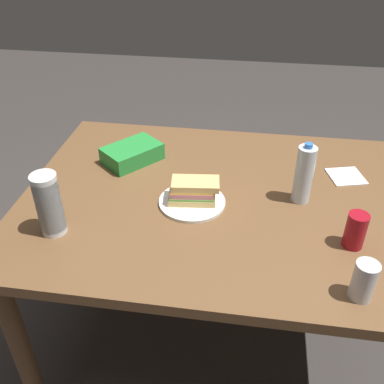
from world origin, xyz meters
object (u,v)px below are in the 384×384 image
soda_can_silver (364,281)px  dining_table (218,215)px  chip_bag (132,153)px  plastic_cup_stack (49,204)px  sandwich (193,191)px  soda_can_red (356,230)px  water_bottle_tall (304,174)px  paper_plate (192,202)px

soda_can_silver → dining_table: bearing=135.7°
chip_bag → plastic_cup_stack: bearing=-155.5°
dining_table → soda_can_silver: 0.63m
dining_table → sandwich: size_ratio=7.73×
plastic_cup_stack → soda_can_red: bearing=4.4°
sandwich → plastic_cup_stack: bearing=-152.5°
water_bottle_tall → plastic_cup_stack: 0.88m
water_bottle_tall → plastic_cup_stack: size_ratio=1.06×
plastic_cup_stack → water_bottle_tall: bearing=20.4°
soda_can_red → chip_bag: size_ratio=0.53×
soda_can_silver → plastic_cup_stack: bearing=171.4°
dining_table → paper_plate: bearing=-147.8°
water_bottle_tall → soda_can_silver: 0.48m
soda_can_silver → paper_plate: bearing=145.2°
dining_table → soda_can_red: 0.52m
plastic_cup_stack → soda_can_silver: 0.98m
sandwich → chip_bag: sandwich is taller
water_bottle_tall → plastic_cup_stack: (-0.82, -0.31, -0.00)m
water_bottle_tall → sandwich: bearing=-168.4°
dining_table → sandwich: 0.18m
sandwich → chip_bag: (-0.30, 0.26, -0.02)m
dining_table → soda_can_red: bearing=-24.8°
soda_can_red → chip_bag: 0.94m
paper_plate → chip_bag: chip_bag is taller
dining_table → plastic_cup_stack: (-0.53, -0.28, 0.20)m
plastic_cup_stack → soda_can_silver: bearing=-8.6°
paper_plate → water_bottle_tall: bearing=11.8°
paper_plate → soda_can_red: (0.54, -0.15, 0.06)m
dining_table → plastic_cup_stack: size_ratio=6.65×
dining_table → water_bottle_tall: size_ratio=6.27×
paper_plate → chip_bag: bearing=137.9°
sandwich → water_bottle_tall: size_ratio=0.81×
dining_table → chip_bag: chip_bag is taller
sandwich → soda_can_silver: (0.53, -0.37, 0.01)m
sandwich → water_bottle_tall: 0.40m
chip_bag → plastic_cup_stack: plastic_cup_stack is taller
sandwich → chip_bag: 0.40m
dining_table → paper_plate: paper_plate is taller
water_bottle_tall → soda_can_silver: bearing=-72.6°
paper_plate → water_bottle_tall: water_bottle_tall is taller
sandwich → soda_can_silver: 0.65m
dining_table → water_bottle_tall: bearing=4.4°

